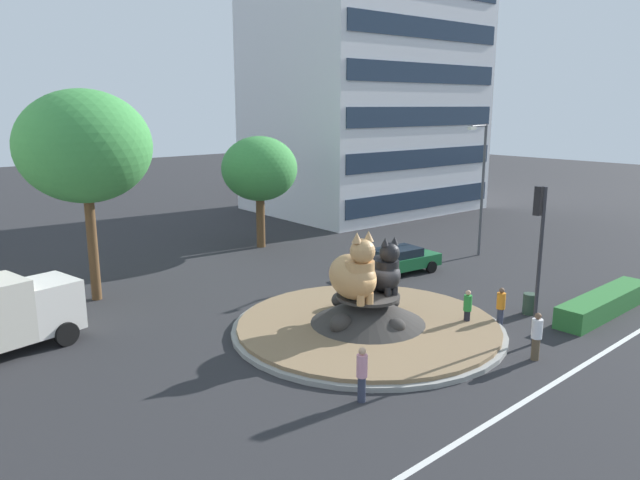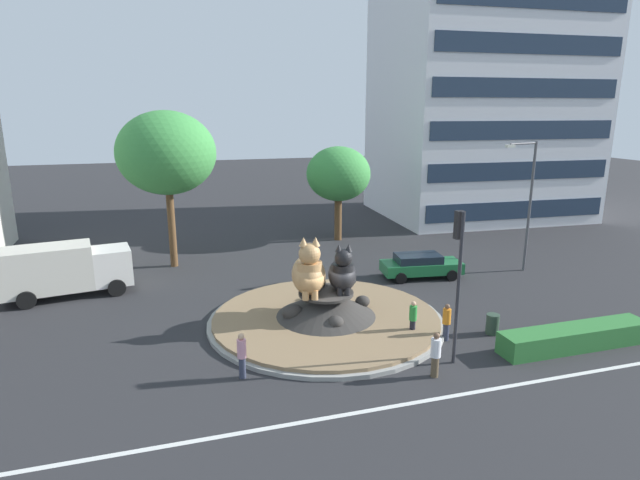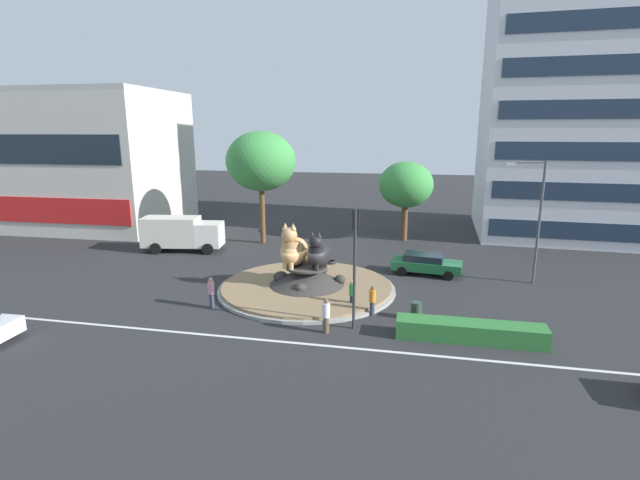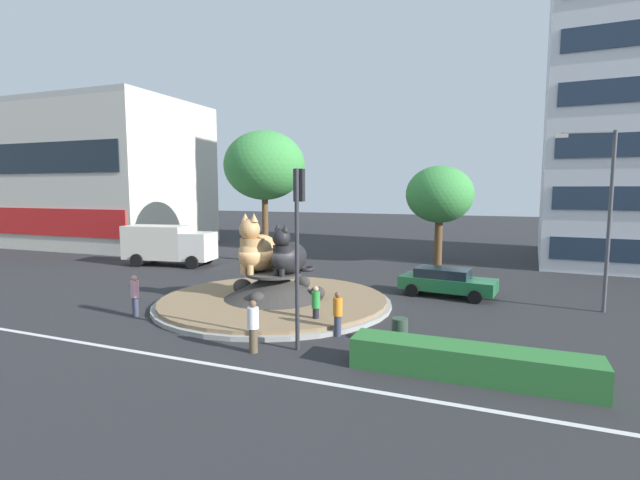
# 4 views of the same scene
# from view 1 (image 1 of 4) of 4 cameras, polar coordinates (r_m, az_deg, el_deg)

# --- Properties ---
(ground_plane) EXTENTS (160.00, 160.00, 0.00)m
(ground_plane) POSITION_cam_1_polar(r_m,az_deg,el_deg) (24.35, 4.53, -8.51)
(ground_plane) COLOR #28282B
(lane_centreline) EXTENTS (112.00, 0.20, 0.01)m
(lane_centreline) POSITION_cam_1_polar(r_m,az_deg,el_deg) (20.46, 19.88, -13.54)
(lane_centreline) COLOR silver
(lane_centreline) RESTS_ON ground
(roundabout_island) EXTENTS (10.80, 10.80, 1.48)m
(roundabout_island) POSITION_cam_1_polar(r_m,az_deg,el_deg) (24.18, 4.53, -7.47)
(roundabout_island) COLOR gray
(roundabout_island) RESTS_ON ground
(cat_statue_calico) EXTENTS (2.08, 2.73, 2.76)m
(cat_statue_calico) POSITION_cam_1_polar(r_m,az_deg,el_deg) (22.99, 3.29, -3.23)
(cat_statue_calico) COLOR tan
(cat_statue_calico) RESTS_ON roundabout_island
(cat_statue_black) EXTENTS (1.93, 2.40, 2.31)m
(cat_statue_black) POSITION_cam_1_polar(r_m,az_deg,el_deg) (24.12, 5.98, -2.92)
(cat_statue_black) COLOR black
(cat_statue_black) RESTS_ON roundabout_island
(traffic_light_mast) EXTENTS (0.33, 0.46, 5.95)m
(traffic_light_mast) POSITION_cam_1_polar(r_m,az_deg,el_deg) (23.16, 20.01, 0.23)
(traffic_light_mast) COLOR #2D2D33
(traffic_light_mast) RESTS_ON ground
(office_tower) EXTENTS (17.62, 14.34, 25.38)m
(office_tower) POSITION_cam_1_polar(r_m,az_deg,el_deg) (52.01, 4.30, 16.95)
(office_tower) COLOR silver
(office_tower) RESTS_ON ground
(clipped_hedge_strip) EXTENTS (6.74, 1.20, 0.90)m
(clipped_hedge_strip) POSITION_cam_1_polar(r_m,az_deg,el_deg) (28.73, 25.33, -5.44)
(clipped_hedge_strip) COLOR #2D7033
(clipped_hedge_strip) RESTS_ON ground
(broadleaf_tree_behind_island) EXTENTS (4.67, 4.67, 6.94)m
(broadleaf_tree_behind_island) POSITION_cam_1_polar(r_m,az_deg,el_deg) (37.48, -5.76, 6.69)
(broadleaf_tree_behind_island) COLOR brown
(broadleaf_tree_behind_island) RESTS_ON ground
(second_tree_near_tower) EXTENTS (5.83, 5.83, 9.49)m
(second_tree_near_tower) POSITION_cam_1_polar(r_m,az_deg,el_deg) (28.56, -21.43, 8.21)
(second_tree_near_tower) COLOR brown
(second_tree_near_tower) RESTS_ON ground
(streetlight_arm) EXTENTS (2.37, 0.64, 7.74)m
(streetlight_arm) POSITION_cam_1_polar(r_m,az_deg,el_deg) (36.24, 15.04, 5.46)
(streetlight_arm) COLOR #4C4C51
(streetlight_arm) RESTS_ON ground
(pedestrian_orange_shirt) EXTENTS (0.35, 0.35, 1.63)m
(pedestrian_orange_shirt) POSITION_cam_1_polar(r_m,az_deg,el_deg) (25.46, 16.75, -6.02)
(pedestrian_orange_shirt) COLOR #33384C
(pedestrian_orange_shirt) RESTS_ON ground
(pedestrian_white_shirt) EXTENTS (0.37, 0.37, 1.73)m
(pedestrian_white_shirt) POSITION_cam_1_polar(r_m,az_deg,el_deg) (22.61, 19.82, -8.48)
(pedestrian_white_shirt) COLOR brown
(pedestrian_white_shirt) RESTS_ON ground
(pedestrian_pink_shirt) EXTENTS (0.33, 0.33, 1.74)m
(pedestrian_pink_shirt) POSITION_cam_1_polar(r_m,az_deg,el_deg) (18.51, 3.99, -12.45)
(pedestrian_pink_shirt) COLOR #33384C
(pedestrian_pink_shirt) RESTS_ON ground
(pedestrian_green_shirt) EXTENTS (0.33, 0.33, 1.59)m
(pedestrian_green_shirt) POSITION_cam_1_polar(r_m,az_deg,el_deg) (24.91, 13.79, -6.29)
(pedestrian_green_shirt) COLOR black
(pedestrian_green_shirt) RESTS_ON ground
(sedan_on_far_lane) EXTENTS (4.76, 2.44, 1.40)m
(sedan_on_far_lane) POSITION_cam_1_polar(r_m,az_deg,el_deg) (32.18, 7.44, -1.88)
(sedan_on_far_lane) COLOR #1E6B38
(sedan_on_far_lane) RESTS_ON ground
(litter_bin) EXTENTS (0.56, 0.56, 0.90)m
(litter_bin) POSITION_cam_1_polar(r_m,az_deg,el_deg) (27.46, 19.22, -5.72)
(litter_bin) COLOR #2D4233
(litter_bin) RESTS_ON ground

